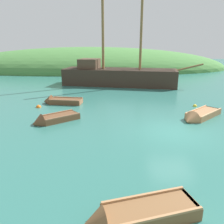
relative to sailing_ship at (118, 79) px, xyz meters
The scene contains 9 objects.
ground_plane 15.12m from the sailing_ship, 81.13° to the right, with size 120.00×120.00×0.00m, color #2D6B60.
shore_hill 18.30m from the sailing_ship, 104.62° to the left, with size 52.37×20.75×8.14m, color #477F3D.
sailing_ship is the anchor object (origin of this frame).
rowboat_near_dock 13.90m from the sailing_ship, 110.33° to the right, with size 3.04×2.62×1.05m.
rowboat_outer_left 13.43m from the sailing_ship, 69.45° to the right, with size 3.48×3.24×1.10m.
rowboat_outer_right 21.54m from the sailing_ship, 91.84° to the right, with size 3.52×1.82×0.98m.
rowboat_center 9.94m from the sailing_ship, 122.02° to the right, with size 3.37×1.65×1.08m.
buoy_orange 11.73m from the sailing_ship, 124.98° to the right, with size 0.39×0.39×0.39m, color orange.
buoy_yellow 11.13m from the sailing_ship, 60.01° to the right, with size 0.32×0.32×0.32m, color yellow.
Camera 1 is at (-3.79, -11.78, 4.80)m, focal length 36.40 mm.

